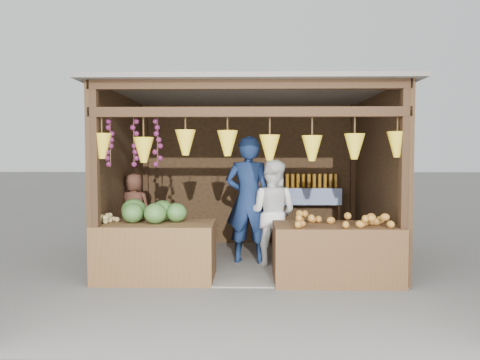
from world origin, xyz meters
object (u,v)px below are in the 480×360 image
(counter_left, at_px, (156,251))
(man_standing, at_px, (248,200))
(woman_standing, at_px, (272,213))
(vendor_seated, at_px, (134,208))
(counter_right, at_px, (335,253))

(counter_left, height_order, man_standing, man_standing)
(man_standing, bearing_deg, woman_standing, 172.39)
(counter_left, height_order, vendor_seated, vendor_seated)
(counter_left, relative_size, counter_right, 0.96)
(counter_right, relative_size, man_standing, 0.83)
(counter_left, distance_m, vendor_seated, 1.35)
(counter_right, xyz_separation_m, woman_standing, (-0.79, 0.90, 0.42))
(man_standing, height_order, vendor_seated, man_standing)
(counter_left, height_order, woman_standing, woman_standing)
(counter_right, bearing_deg, man_standing, 138.81)
(counter_right, relative_size, vendor_seated, 1.50)
(man_standing, distance_m, vendor_seated, 1.82)
(counter_left, height_order, counter_right, counter_left)
(vendor_seated, bearing_deg, counter_left, 128.28)
(counter_left, xyz_separation_m, vendor_seated, (-0.57, 1.13, 0.46))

